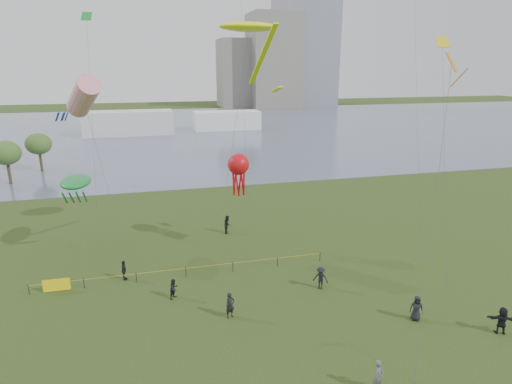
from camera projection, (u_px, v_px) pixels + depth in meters
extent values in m
plane|color=#203210|center=(299.00, 374.00, 24.48)|extent=(400.00, 400.00, 0.00)
cube|color=slate|center=(176.00, 130.00, 117.44)|extent=(400.00, 120.00, 0.08)
cube|color=slate|center=(273.00, 61.00, 180.57)|extent=(20.00, 20.00, 38.00)
cube|color=slate|center=(238.00, 73.00, 184.26)|extent=(16.00, 18.00, 28.00)
cube|color=silver|center=(129.00, 123.00, 109.12)|extent=(22.00, 8.00, 6.00)
cube|color=white|center=(227.00, 120.00, 118.18)|extent=(18.00, 7.00, 5.00)
cylinder|color=#3C2F1B|center=(41.00, 163.00, 70.99)|extent=(0.44, 0.44, 2.88)
ellipsoid|color=#436728|center=(38.00, 144.00, 70.07)|extent=(4.10, 4.10, 3.46)
cylinder|color=#3C2F1B|center=(10.00, 175.00, 63.31)|extent=(0.44, 0.44, 2.92)
ellipsoid|color=#436728|center=(6.00, 153.00, 62.38)|extent=(4.15, 4.15, 3.51)
cylinder|color=black|center=(29.00, 290.00, 32.83)|extent=(0.07, 0.07, 0.85)
cylinder|color=black|center=(84.00, 283.00, 33.78)|extent=(0.07, 0.07, 0.85)
cylinder|color=black|center=(136.00, 277.00, 34.72)|extent=(0.07, 0.07, 0.85)
cylinder|color=black|center=(186.00, 272.00, 35.66)|extent=(0.07, 0.07, 0.85)
cylinder|color=black|center=(233.00, 267.00, 36.61)|extent=(0.07, 0.07, 0.85)
cylinder|color=black|center=(278.00, 262.00, 37.55)|extent=(0.07, 0.07, 0.85)
cylinder|color=black|center=(320.00, 257.00, 38.49)|extent=(0.07, 0.07, 0.85)
cylinder|color=gold|center=(186.00, 268.00, 35.57)|extent=(24.00, 0.03, 0.03)
cube|color=yellow|center=(57.00, 285.00, 33.27)|extent=(2.00, 0.04, 1.00)
imported|color=#55565D|center=(378.00, 376.00, 22.91)|extent=(0.84, 0.78, 1.92)
imported|color=black|center=(174.00, 289.00, 32.26)|extent=(0.95, 0.96, 1.57)
imported|color=black|center=(321.00, 278.00, 33.57)|extent=(1.38, 1.26, 1.86)
imported|color=black|center=(124.00, 270.00, 35.02)|extent=(0.43, 0.99, 1.68)
imported|color=black|center=(416.00, 308.00, 29.42)|extent=(1.05, 0.91, 1.82)
imported|color=black|center=(502.00, 320.00, 27.95)|extent=(1.81, 1.23, 1.87)
imported|color=black|center=(230.00, 305.00, 29.73)|extent=(0.80, 0.66, 1.87)
imported|color=black|center=(228.00, 224.00, 44.92)|extent=(0.99, 1.12, 1.92)
cylinder|color=#3F3F42|center=(231.00, 155.00, 34.57)|extent=(4.12, 4.43, 19.95)
ellipsoid|color=#F2FF0D|center=(249.00, 27.00, 34.27)|extent=(4.84, 3.02, 0.76)
cube|color=#F2FF0D|center=(262.00, 57.00, 31.05)|extent=(0.36, 6.98, 4.09)
cube|color=#F2FF0D|center=(277.00, 89.00, 28.11)|extent=(0.95, 0.95, 0.42)
cylinder|color=#3F3F42|center=(105.00, 179.00, 38.31)|extent=(2.68, 4.05, 14.36)
cylinder|color=#DD1A43|center=(83.00, 96.00, 37.83)|extent=(3.89, 5.29, 3.99)
cylinder|color=#1A30BC|center=(66.00, 116.00, 36.84)|extent=(0.60, 1.13, 0.88)
cylinder|color=#1A30BC|center=(64.00, 116.00, 37.13)|extent=(0.60, 1.13, 0.88)
cylinder|color=#1A30BC|center=(58.00, 116.00, 36.89)|extent=(0.60, 1.13, 0.88)
cylinder|color=#1A30BC|center=(57.00, 117.00, 36.45)|extent=(0.60, 1.13, 0.88)
cylinder|color=#1A30BC|center=(62.00, 117.00, 36.42)|extent=(0.60, 1.13, 0.88)
cylinder|color=#3F3F42|center=(82.00, 233.00, 35.96)|extent=(1.33, 7.92, 6.94)
ellipsoid|color=#167D31|center=(76.00, 182.00, 38.49)|extent=(2.61, 4.70, 0.91)
cylinder|color=#167D31|center=(65.00, 198.00, 37.10)|extent=(0.16, 1.79, 1.54)
cylinder|color=#167D31|center=(71.00, 197.00, 37.23)|extent=(0.16, 1.79, 1.54)
cylinder|color=#167D31|center=(78.00, 197.00, 37.36)|extent=(0.16, 1.79, 1.54)
cylinder|color=#167D31|center=(85.00, 197.00, 37.49)|extent=(0.16, 1.79, 1.54)
cylinder|color=#3F3F42|center=(255.00, 214.00, 38.54)|extent=(1.92, 4.64, 8.26)
sphere|color=red|center=(238.00, 164.00, 39.30)|extent=(1.99, 1.99, 1.99)
cylinder|color=red|center=(244.00, 181.00, 39.87)|extent=(0.18, 0.54, 2.60)
cylinder|color=red|center=(240.00, 180.00, 40.21)|extent=(0.49, 0.36, 2.61)
cylinder|color=red|center=(235.00, 180.00, 40.10)|extent=(0.49, 0.36, 2.61)
cylinder|color=red|center=(233.00, 181.00, 39.63)|extent=(0.18, 0.54, 2.60)
cylinder|color=red|center=(237.00, 182.00, 39.29)|extent=(0.49, 0.36, 2.61)
cylinder|color=red|center=(242.00, 182.00, 39.41)|extent=(0.49, 0.36, 2.61)
cylinder|color=#3F3F42|center=(435.00, 206.00, 26.51)|extent=(7.24, 9.43, 17.19)
cube|color=orange|center=(452.00, 62.00, 29.30)|extent=(1.60, 1.60, 1.31)
cylinder|color=orange|center=(459.00, 78.00, 28.75)|extent=(0.08, 1.58, 1.35)
cube|color=#198C2D|center=(86.00, 16.00, 38.45)|extent=(1.04, 1.00, 0.76)
cube|color=yellow|center=(443.00, 42.00, 31.10)|extent=(0.97, 0.68, 0.76)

